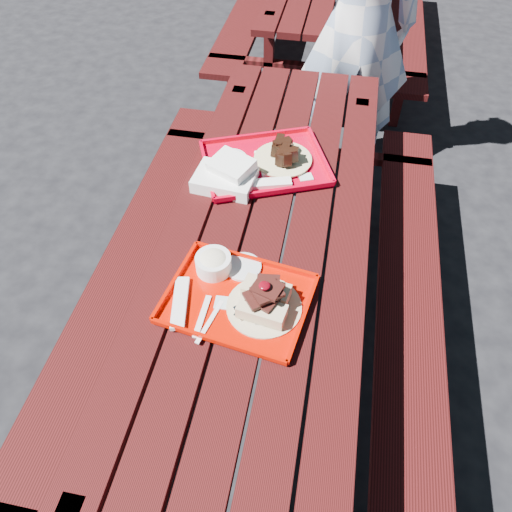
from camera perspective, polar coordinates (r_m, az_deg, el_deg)
name	(u,v)px	position (r m, az deg, el deg)	size (l,w,h in m)	color
ground	(262,347)	(2.38, 0.70, -10.39)	(60.00, 60.00, 0.00)	black
picnic_table_near	(263,272)	(1.92, 0.85, -1.80)	(1.41, 2.40, 0.75)	#3B0B0C
near_tray	(240,290)	(1.59, -1.88, -3.92)	(0.49, 0.41, 0.14)	#BF0D00
far_tray	(263,163)	(2.05, 0.83, 10.60)	(0.59, 0.54, 0.08)	#C2001C
white_cloth	(227,176)	(1.97, -3.36, 9.15)	(0.25, 0.22, 0.09)	white
person	(359,25)	(2.91, 11.65, 24.45)	(0.65, 0.42, 1.77)	#97ACD0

